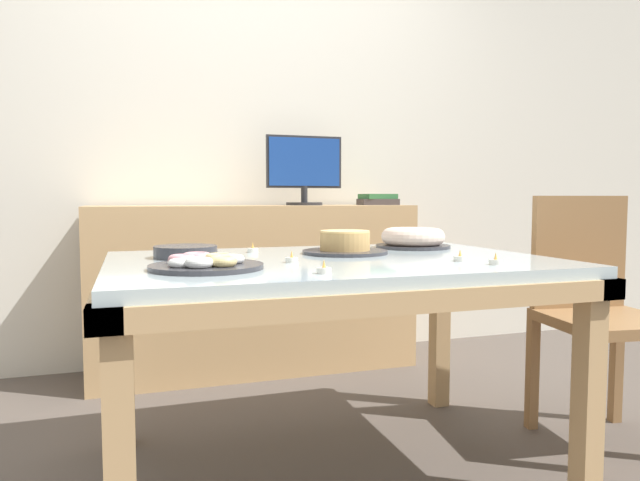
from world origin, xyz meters
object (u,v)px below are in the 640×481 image
chair (596,304)px  cake_chocolate_round (345,244)px  book_stack (378,200)px  tealight_near_cakes (496,261)px  plate_stack (186,252)px  tealight_near_front (324,270)px  pastry_platter (206,264)px  tealight_left_edge (253,250)px  computer_monitor (304,171)px  tealight_right_edge (460,258)px  cake_golden_bundt (413,238)px  tealight_centre (292,259)px

chair → cake_chocolate_round: size_ratio=3.05×
book_stack → cake_chocolate_round: 1.26m
tealight_near_cakes → cake_chocolate_round: bearing=123.0°
plate_stack → tealight_near_front: bearing=-59.8°
pastry_platter → tealight_left_edge: bearing=63.2°
plate_stack → chair: bearing=-8.4°
tealight_near_front → computer_monitor: bearing=75.0°
tealight_near_cakes → pastry_platter: bearing=168.6°
tealight_near_front → tealight_near_cakes: bearing=3.0°
tealight_right_edge → chair: bearing=12.8°
tealight_near_front → tealight_left_edge: bearing=95.1°
pastry_platter → plate_stack: size_ratio=1.53×
cake_golden_bundt → tealight_centre: size_ratio=7.43×
book_stack → pastry_platter: 1.81m
tealight_right_edge → tealight_centre: (-0.52, 0.13, 0.00)m
computer_monitor → plate_stack: (-0.74, -1.05, -0.33)m
cake_chocolate_round → chair: bearing=-11.1°
book_stack → tealight_right_edge: size_ratio=5.77×
computer_monitor → tealight_right_edge: computer_monitor is taller
plate_stack → cake_golden_bundt: bearing=6.5°
book_stack → tealight_near_cakes: (-0.31, -1.56, -0.18)m
book_stack → pastry_platter: book_stack is taller
tealight_near_cakes → chair: bearing=23.0°
chair → tealight_near_front: 1.27m
tealight_left_edge → tealight_centre: 0.37m
cake_chocolate_round → tealight_near_cakes: bearing=-57.0°
cake_chocolate_round → tealight_left_edge: (-0.31, 0.15, -0.02)m
pastry_platter → cake_golden_bundt: bearing=26.5°
plate_stack → cake_chocolate_round: bearing=-3.6°
chair → cake_chocolate_round: chair is taller
tealight_left_edge → book_stack: bearing=45.6°
chair → cake_chocolate_round: bearing=168.9°
tealight_right_edge → cake_chocolate_round: bearing=126.2°
cake_chocolate_round → computer_monitor: bearing=80.8°
book_stack → tealight_near_front: 1.82m
chair → tealight_centre: size_ratio=23.50×
tealight_centre → tealight_right_edge: bearing=-14.1°
tealight_left_edge → tealight_near_cakes: 0.87m
pastry_platter → cake_chocolate_round: bearing=29.3°
tealight_near_cakes → tealight_right_edge: bearing=112.3°
chair → cake_golden_bundt: bearing=152.1°
cake_golden_bundt → tealight_near_front: 0.87m
cake_golden_bundt → tealight_near_front: bearing=-133.1°
tealight_near_cakes → tealight_centre: size_ratio=1.00×
book_stack → tealight_right_edge: 1.50m
chair → tealight_right_edge: size_ratio=23.50×
book_stack → cake_golden_bundt: book_stack is taller
tealight_near_cakes → book_stack: bearing=78.7°
plate_stack → tealight_centre: 0.39m
book_stack → tealight_right_edge: book_stack is taller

